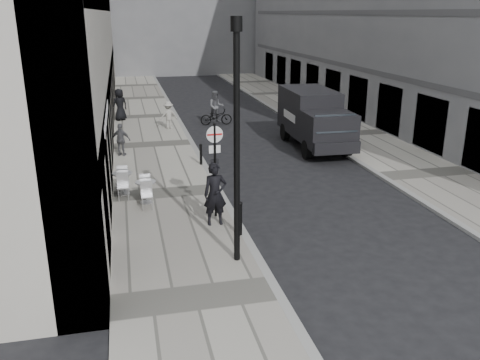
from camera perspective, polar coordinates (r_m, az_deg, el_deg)
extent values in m
plane|color=black|center=(10.89, 8.33, -19.40)|extent=(120.00, 120.00, 0.00)
cube|color=#AAA79A|center=(26.81, -9.69, 3.88)|extent=(4.00, 60.00, 0.12)
cube|color=#AAA79A|center=(29.49, 12.22, 5.04)|extent=(4.00, 60.00, 0.12)
imported|color=black|center=(16.12, -2.80, -1.60)|extent=(0.75, 0.49, 2.04)
cylinder|color=black|center=(16.58, -2.80, 1.03)|extent=(0.08, 0.08, 3.17)
cylinder|color=white|center=(16.26, -2.87, 5.14)|extent=(0.54, 0.07, 0.54)
cube|color=#B21414|center=(16.24, -2.86, 5.12)|extent=(0.50, 0.05, 0.05)
cube|color=white|center=(16.41, -2.86, 3.47)|extent=(0.38, 0.06, 0.25)
cylinder|color=black|center=(13.11, -0.37, 3.25)|extent=(0.17, 0.17, 6.19)
cylinder|color=black|center=(12.66, -0.40, 17.14)|extent=(0.29, 0.29, 0.36)
cylinder|color=black|center=(15.51, 0.00, -4.44)|extent=(0.14, 0.14, 1.01)
cylinder|color=black|center=(22.78, -4.41, 2.84)|extent=(0.12, 0.12, 0.89)
cylinder|color=black|center=(24.24, 7.55, 3.40)|extent=(0.34, 0.91, 0.90)
cylinder|color=black|center=(24.93, 11.86, 3.58)|extent=(0.34, 0.91, 0.90)
cylinder|color=black|center=(27.77, 5.07, 5.40)|extent=(0.34, 0.91, 0.90)
cylinder|color=black|center=(28.37, 8.93, 5.53)|extent=(0.34, 0.91, 0.90)
cube|color=black|center=(26.96, 7.71, 7.72)|extent=(2.38, 4.11, 2.24)
cube|color=black|center=(24.24, 9.95, 5.60)|extent=(2.31, 2.09, 1.57)
cube|color=#1E2328|center=(23.38, 10.73, 6.22)|extent=(1.97, 0.46, 0.83)
imported|color=black|center=(31.50, -2.70, 7.11)|extent=(1.97, 0.77, 1.02)
imported|color=#5C5D62|center=(31.38, -2.71, 8.23)|extent=(0.97, 0.77, 1.93)
imported|color=#515256|center=(24.70, -13.21, 4.42)|extent=(0.98, 0.70, 1.55)
imported|color=#B0ACA2|center=(30.07, -8.04, 7.21)|extent=(1.12, 0.76, 1.60)
imported|color=black|center=(33.06, -13.34, 8.24)|extent=(1.15, 1.00, 1.98)
cylinder|color=silver|center=(18.56, -10.43, -2.46)|extent=(0.46, 0.46, 0.03)
cylinder|color=silver|center=(18.43, -10.50, -1.35)|extent=(0.06, 0.06, 0.77)
cylinder|color=silver|center=(18.31, -10.57, -0.22)|extent=(0.73, 0.73, 0.03)
cylinder|color=silver|center=(19.98, -12.79, -1.11)|extent=(0.40, 0.40, 0.03)
cylinder|color=silver|center=(19.88, -12.86, -0.21)|extent=(0.05, 0.05, 0.67)
cylinder|color=silver|center=(19.78, -12.93, 0.71)|extent=(0.63, 0.63, 0.03)
cylinder|color=silver|center=(19.64, -12.94, -1.46)|extent=(0.47, 0.47, 0.03)
cylinder|color=silver|center=(19.51, -13.02, -0.38)|extent=(0.06, 0.06, 0.79)
cylinder|color=silver|center=(19.39, -13.10, 0.73)|extent=(0.75, 0.75, 0.03)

